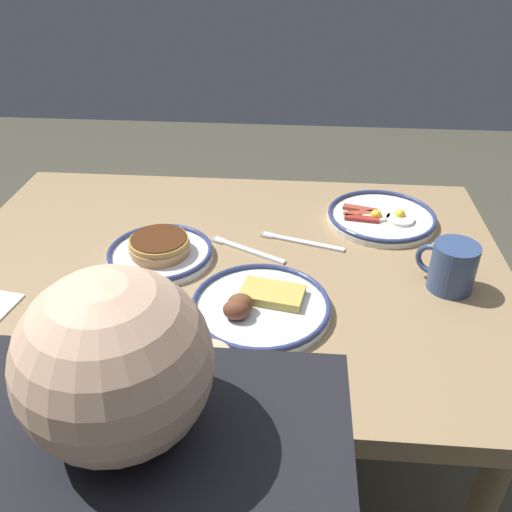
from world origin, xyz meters
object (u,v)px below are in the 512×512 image
plate_far_companion (260,305)px  plate_center_pancakes (110,335)px  plate_far_side (160,251)px  fork_far (247,250)px  plate_near_main (381,217)px  fork_near (301,242)px  coffee_mug (452,266)px

plate_far_companion → plate_center_pancakes: bearing=22.8°
plate_far_companion → plate_far_side: size_ratio=1.16×
fork_far → plate_far_companion: bearing=102.0°
plate_near_main → fork_near: bearing=31.2°
plate_near_main → plate_center_pancakes: bearing=42.5°
plate_far_companion → plate_far_side: (0.23, -0.17, 0.00)m
plate_center_pancakes → fork_far: size_ratio=1.30×
fork_near → fork_far: size_ratio=1.11×
plate_near_main → coffee_mug: size_ratio=2.32×
plate_far_side → fork_near: 0.32m
plate_near_main → plate_far_companion: plate_far_companion is taller
plate_far_side → coffee_mug: size_ratio=2.04×
plate_center_pancakes → coffee_mug: 0.68m
plate_center_pancakes → coffee_mug: size_ratio=2.04×
plate_near_main → fork_far: 0.36m
fork_far → plate_center_pancakes: bearing=56.5°
plate_near_main → plate_far_side: bearing=22.5°
fork_near → fork_far: (0.12, 0.05, 0.00)m
plate_far_side → fork_near: bearing=-163.7°
fork_near → plate_near_main: bearing=-148.8°
plate_near_main → plate_center_pancakes: 0.72m
plate_center_pancakes → plate_far_companion: (-0.26, -0.11, -0.00)m
plate_near_main → fork_far: size_ratio=1.48×
plate_far_side → coffee_mug: bearing=174.5°
plate_far_side → fork_near: plate_far_side is taller
coffee_mug → fork_near: (0.30, -0.15, -0.05)m
coffee_mug → plate_far_companion: bearing=16.4°
plate_near_main → plate_far_side: (0.51, 0.21, 0.01)m
plate_far_companion → fork_near: 0.27m
plate_center_pancakes → fork_far: plate_center_pancakes is taller
plate_far_companion → fork_far: bearing=-78.0°
plate_near_main → plate_far_companion: bearing=54.3°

